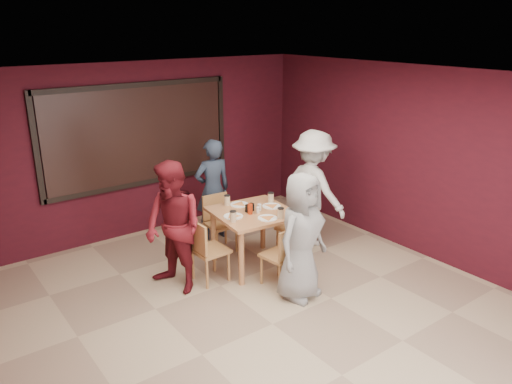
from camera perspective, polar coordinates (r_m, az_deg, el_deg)
floor at (r=6.06m, az=1.91°, el=-14.84°), size 7.00×7.00×0.00m
window_blinds at (r=8.21m, az=-13.24°, el=6.31°), size 3.00×0.02×1.50m
dining_table at (r=7.06m, az=-0.35°, el=-3.05°), size 1.17×1.17×0.99m
chair_front at (r=6.61m, az=3.16°, el=-6.97°), size 0.46×0.46×0.86m
chair_back at (r=7.70m, az=-4.28°, el=-3.12°), size 0.45×0.45×0.86m
chair_left at (r=6.73m, az=-5.80°, el=-6.33°), size 0.44×0.44×0.90m
chair_right at (r=7.56m, az=4.66°, el=-3.38°), size 0.55×0.55×0.90m
diner_front at (r=6.26m, az=5.20°, el=-5.10°), size 0.91×0.70×1.66m
diner_back at (r=7.99m, az=-4.97°, el=0.27°), size 0.65×0.47×1.65m
diner_left at (r=6.47m, az=-9.40°, el=-4.07°), size 0.84×0.97×1.74m
diner_right at (r=7.78m, az=6.54°, el=0.40°), size 0.78×1.24×1.83m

